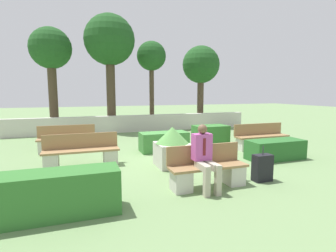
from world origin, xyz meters
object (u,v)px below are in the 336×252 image
person_seated_man (205,155)px  tree_center_right (151,58)px  bench_right_side (67,142)px  suitcase (262,168)px  bench_front (208,171)px  bench_back (82,154)px  tree_center_left (110,42)px  bench_left_side (261,139)px  planter_corner_left (172,146)px  tree_leftmost (51,52)px  tree_rightmost (201,66)px

person_seated_man → tree_center_right: (1.46, 9.08, 3.02)m
bench_right_side → suitcase: size_ratio=2.29×
bench_front → person_seated_man: 0.45m
bench_back → tree_center_left: size_ratio=0.34×
bench_front → person_seated_man: bearing=-136.9°
bench_left_side → bench_back: (-6.00, -0.29, -0.00)m
bench_back → tree_center_right: bearing=51.0°
person_seated_man → bench_right_side: bearing=120.6°
planter_corner_left → tree_leftmost: tree_leftmost is taller
bench_right_side → tree_leftmost: (-0.71, 4.70, 3.54)m
tree_center_right → tree_center_left: bearing=-174.5°
tree_center_right → tree_rightmost: size_ratio=1.02×
suitcase → person_seated_man: bearing=-177.7°
suitcase → tree_leftmost: size_ratio=0.16×
bench_front → tree_rightmost: size_ratio=0.37×
bench_right_side → bench_back: bearing=-74.9°
person_seated_man → tree_center_right: bearing=80.9°
bench_left_side → bench_right_side: size_ratio=1.09×
suitcase → bench_front: bearing=176.5°
bench_front → bench_right_side: (-2.88, 4.48, 0.01)m
bench_left_side → tree_rightmost: 6.89m
person_seated_man → tree_center_left: 9.62m
bench_front → bench_left_side: same height
bench_back → tree_rightmost: (6.63, 6.42, 3.08)m
bench_left_side → planter_corner_left: (-3.71, -1.02, 0.20)m
bench_front → tree_leftmost: 10.48m
bench_right_side → tree_rightmost: (7.05, 4.38, 3.09)m
tree_leftmost → tree_rightmost: size_ratio=1.11×
bench_back → tree_leftmost: tree_leftmost is taller
planter_corner_left → bench_back: bearing=162.4°
planter_corner_left → suitcase: (1.48, -1.79, -0.24)m
suitcase → tree_leftmost: (-4.91, 9.26, 3.57)m
person_seated_man → tree_leftmost: 10.42m
bench_front → bench_back: 3.46m
bench_left_side → tree_center_right: tree_center_right is taller
bench_back → tree_center_right: (3.77, 6.50, 3.41)m
bench_back → planter_corner_left: (2.30, -0.73, 0.20)m
person_seated_man → suitcase: person_seated_man is taller
tree_rightmost → bench_right_side: bearing=-148.2°
bench_front → tree_center_right: (1.31, 8.93, 3.42)m
bench_left_side → tree_center_left: 8.48m
bench_left_side → tree_center_right: 7.43m
suitcase → tree_center_left: size_ratio=0.14×
bench_back → tree_center_left: 7.65m
tree_leftmost → tree_center_left: (2.72, -0.46, 0.52)m
planter_corner_left → suitcase: 2.33m
person_seated_man → planter_corner_left: size_ratio=1.25×
bench_front → tree_center_left: 9.66m
bench_back → suitcase: bearing=-42.5°
bench_left_side → planter_corner_left: bearing=-166.1°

